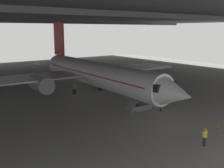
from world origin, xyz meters
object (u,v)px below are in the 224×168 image
(airplane_main, at_px, (95,74))
(crew_worker_near_nose, at_px, (205,136))
(boarding_stairs, at_px, (141,104))
(crew_worker_by_stairs, at_px, (161,105))
(traffic_cone_orange, at_px, (218,126))

(airplane_main, xyz_separation_m, crew_worker_near_nose, (-3.20, -23.40, -2.60))
(boarding_stairs, distance_m, crew_worker_by_stairs, 2.72)
(crew_worker_by_stairs, bearing_deg, boarding_stairs, 125.42)
(crew_worker_near_nose, bearing_deg, crew_worker_by_stairs, 63.82)
(crew_worker_near_nose, height_order, traffic_cone_orange, crew_worker_near_nose)
(crew_worker_near_nose, xyz_separation_m, traffic_cone_orange, (5.34, 1.99, -0.71))
(crew_worker_near_nose, relative_size, crew_worker_by_stairs, 1.08)
(airplane_main, distance_m, crew_worker_by_stairs, 13.57)
(boarding_stairs, bearing_deg, airplane_main, 91.31)
(boarding_stairs, distance_m, traffic_cone_orange, 10.62)
(airplane_main, relative_size, crew_worker_by_stairs, 24.43)
(airplane_main, height_order, crew_worker_near_nose, airplane_main)
(boarding_stairs, height_order, crew_worker_near_nose, boarding_stairs)
(airplane_main, distance_m, traffic_cone_orange, 21.78)
(crew_worker_near_nose, xyz_separation_m, crew_worker_by_stairs, (5.03, 10.22, -0.08))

